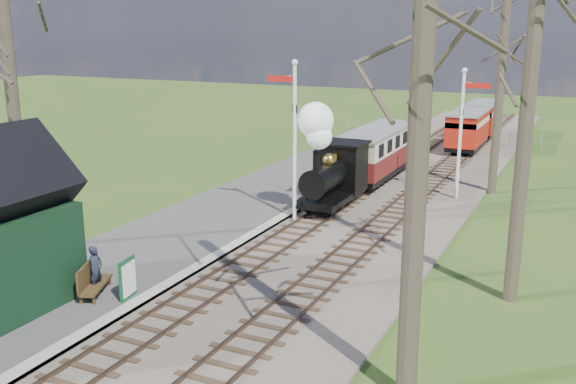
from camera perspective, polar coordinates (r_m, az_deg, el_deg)
name	(u,v)px	position (r m, az deg, el deg)	size (l,w,h in m)	color
distant_hills	(498,248)	(74.25, 18.18, -4.79)	(114.40, 48.00, 22.02)	#385B23
ballast_bed	(390,192)	(29.66, 9.02, 0.01)	(8.00, 60.00, 0.10)	brown
track_near	(363,188)	(30.03, 6.65, 0.37)	(1.60, 60.00, 0.15)	brown
track_far	(418,194)	(29.32, 11.45, -0.17)	(1.60, 60.00, 0.15)	brown
platform	(205,224)	(24.54, -7.36, -2.87)	(5.00, 44.00, 0.20)	#474442
coping_strip	(259,232)	(23.41, -2.62, -3.60)	(0.40, 44.00, 0.21)	#B2AD9E
semaphore_near	(293,130)	(24.14, 0.45, 5.56)	(1.22, 0.24, 6.22)	silver
semaphore_far	(463,124)	(28.32, 15.27, 5.82)	(1.22, 0.24, 5.72)	silver
bare_trees	(271,108)	(17.76, -1.53, 7.50)	(15.51, 22.39, 12.00)	#382D23
fence_line	(438,135)	(43.11, 13.20, 4.99)	(12.60, 0.08, 1.00)	slate
locomotive	(331,163)	(25.92, 3.83, 2.61)	(1.78, 4.14, 4.44)	black
coach	(377,151)	(31.63, 7.95, 3.65)	(2.07, 7.11, 2.18)	black
red_carriage_a	(467,130)	(39.99, 15.66, 5.34)	(1.88, 4.66, 1.98)	black
red_carriage_b	(483,118)	(45.37, 16.92, 6.28)	(1.88, 4.66, 1.98)	black
sign_board	(128,279)	(18.03, -14.05, -7.48)	(0.21, 0.76, 1.11)	#0F4A24
bench	(91,280)	(18.60, -17.09, -7.45)	(1.05, 1.63, 0.90)	#412E17
person	(96,269)	(18.56, -16.70, -6.61)	(0.50, 0.32, 1.36)	#1B2232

